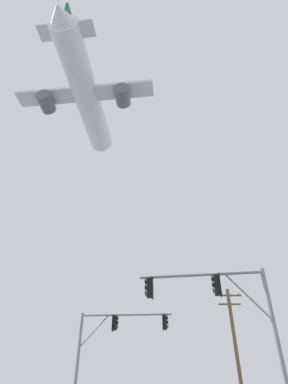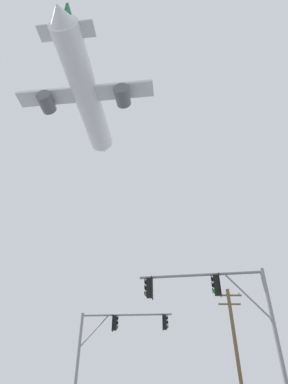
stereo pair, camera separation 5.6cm
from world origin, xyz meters
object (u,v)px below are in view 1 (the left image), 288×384
Objects in this scene: signal_pole_far at (112,337)px; airplane at (86,95)px; signal_pole_near at (224,306)px; utility_pole at (235,343)px.

airplane is at bearing 122.44° from signal_pole_far.
airplane is (-12.89, 19.48, 37.86)m from signal_pole_near.
airplane is at bearing 153.72° from utility_pole.
utility_pole is at bearing 72.67° from signal_pole_near.
signal_pole_near is at bearing -107.33° from utility_pole.
airplane reaches higher than signal_pole_near.
signal_pole_near is 9.71m from signal_pole_far.
signal_pole_near is 44.49m from airplane.
utility_pole is (3.55, 11.37, -0.19)m from signal_pole_near.
utility_pole is at bearing -26.28° from airplane.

